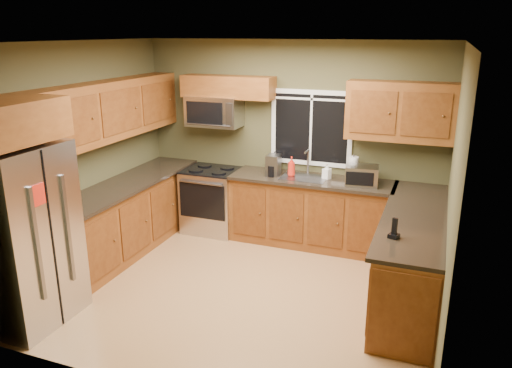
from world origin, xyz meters
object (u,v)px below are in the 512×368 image
Objects in this scene: refrigerator at (23,236)px; soap_bottle_b at (327,171)px; microwave at (214,111)px; cordless_phone at (394,232)px; paper_towel_roll at (353,168)px; kettle at (275,162)px; coffee_maker at (273,166)px; toaster_oven at (362,176)px; range at (212,200)px; soap_bottle_a at (291,166)px.

refrigerator is 3.68m from soap_bottle_b.
cordless_phone is at bearing -33.39° from microwave.
paper_towel_roll is at bearing 111.69° from cordless_phone.
soap_bottle_b is at bearing -163.88° from paper_towel_roll.
microwave is 2.63× the size of kettle.
coffee_maker reaches higher than soap_bottle_b.
toaster_oven is at bearing 44.00° from refrigerator.
toaster_oven is 1.50× the size of kettle.
toaster_oven is (2.12, -0.06, 0.60)m from range.
kettle reaches higher than soap_bottle_b.
toaster_oven is (2.81, 2.71, 0.16)m from refrigerator.
kettle is at bearing 11.44° from range.
range is at bearing -177.48° from soap_bottle_b.
kettle is at bearing 168.92° from toaster_oven.
soap_bottle_b is (-0.32, -0.09, -0.05)m from paper_towel_roll.
coffee_maker is 0.83× the size of paper_towel_roll.
soap_bottle_a reaches higher than range.
toaster_oven is at bearing 109.75° from cordless_phone.
coffee_maker reaches higher than soap_bottle_a.
range is at bearing 148.68° from cordless_phone.
microwave is at bearing -179.13° from paper_towel_roll.
microwave reaches higher than kettle.
refrigerator is at bearing -161.34° from cordless_phone.
soap_bottle_a is 0.47m from soap_bottle_b.
range is (0.69, 2.77, -0.43)m from refrigerator.
soap_bottle_b is (0.47, 0.04, -0.03)m from soap_bottle_a.
refrigerator is 3.37m from soap_bottle_a.
refrigerator is at bearing -118.18° from kettle.
toaster_oven reaches higher than cordless_phone.
refrigerator is 2.37× the size of microwave.
soap_bottle_a is at bearing -170.34° from paper_towel_roll.
paper_towel_roll is 1.94m from cordless_phone.
kettle is 1.45× the size of cordless_phone.
toaster_oven is at bearing -15.50° from soap_bottle_b.
coffee_maker is 1.38× the size of soap_bottle_b.
soap_bottle_a is (0.28, -0.15, -0.00)m from kettle.
kettle is (-0.04, 0.21, 0.00)m from coffee_maker.
coffee_maker reaches higher than cordless_phone.
coffee_maker is at bearing 137.54° from cordless_phone.
refrigerator reaches higher than range.
kettle is (-1.23, 0.24, 0.01)m from toaster_oven.
kettle is (1.58, 2.95, 0.17)m from refrigerator.
kettle reaches higher than soap_bottle_a.
coffee_maker is (1.62, 2.74, 0.17)m from refrigerator.
refrigerator is 8.87× the size of soap_bottle_b.
microwave is 3.82× the size of cordless_phone.
refrigerator is at bearing -132.13° from paper_towel_roll.
refrigerator reaches higher than cordless_phone.
range is 2.16× the size of toaster_oven.
soap_bottle_b is 2.00m from cordless_phone.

